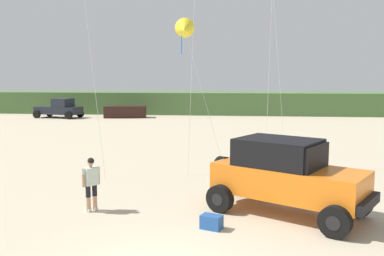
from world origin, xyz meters
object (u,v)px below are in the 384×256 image
at_px(cooler_box, 212,222).
at_px(kite_black_sled, 184,29).
at_px(jeep, 286,175).
at_px(distant_sedan, 125,112).
at_px(distant_pickup, 60,109).
at_px(person_watching, 91,181).

relative_size(cooler_box, kite_black_sled, 0.08).
distance_m(jeep, distant_sedan, 32.23).
height_order(cooler_box, distant_pickup, distant_pickup).
height_order(jeep, distant_pickup, jeep).
xyz_separation_m(distant_pickup, kite_black_sled, (15.38, -20.41, 5.48)).
relative_size(distant_pickup, kite_black_sled, 0.70).
bearing_deg(person_watching, cooler_box, -17.00).
bearing_deg(kite_black_sled, distant_pickup, 126.99).
bearing_deg(jeep, kite_black_sled, 116.61).
distance_m(distant_pickup, distant_sedan, 6.65).
bearing_deg(distant_sedan, cooler_box, -80.20).
distance_m(jeep, kite_black_sled, 10.51).
bearing_deg(jeep, cooler_box, -144.66).
relative_size(person_watching, distant_pickup, 0.34).
height_order(jeep, distant_sedan, jeep).
bearing_deg(distant_sedan, jeep, -75.74).
bearing_deg(distant_sedan, person_watching, -86.14).
bearing_deg(distant_pickup, person_watching, -64.87).
bearing_deg(cooler_box, person_watching, -175.52).
xyz_separation_m(jeep, person_watching, (-5.89, -0.36, -0.26)).
relative_size(jeep, kite_black_sled, 0.71).
distance_m(cooler_box, distant_pickup, 34.73).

